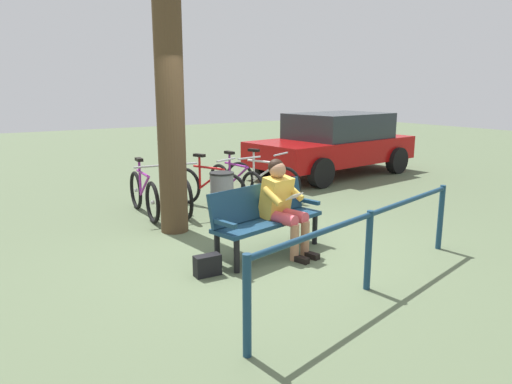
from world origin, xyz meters
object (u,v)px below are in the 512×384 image
bicycle_red (236,184)px  bicycle_silver (262,180)px  tree_trunk (171,117)px  bicycle_purple (177,191)px  bench (265,214)px  bicycle_green (208,187)px  person_reading (282,202)px  litter_bin (222,197)px  bicycle_black (144,194)px  handbag (207,265)px  parked_car (335,143)px

bicycle_red → bicycle_silver: bearing=90.2°
tree_trunk → bicycle_purple: bearing=-116.1°
bench → bicycle_purple: bearing=-100.0°
bench → bicycle_green: bearing=-113.4°
person_reading → bicycle_silver: size_ratio=0.77×
litter_bin → bicycle_purple: bicycle_purple is taller
bicycle_black → bicycle_purple: bearing=87.8°
litter_bin → bicycle_green: 0.94m
handbag → bicycle_purple: bearing=-107.7°
tree_trunk → bicycle_red: size_ratio=1.99×
parked_car → person_reading: bearing=34.8°
handbag → bicycle_red: size_ratio=0.18×
bicycle_red → bicycle_green: size_ratio=1.06×
tree_trunk → bicycle_green: size_ratio=2.12×
bicycle_red → tree_trunk: bearing=-64.0°
handbag → tree_trunk: (-0.40, -1.79, 1.55)m
handbag → bicycle_green: size_ratio=0.19×
bicycle_red → bicycle_green: bearing=-94.9°
handbag → bicycle_purple: size_ratio=0.18×
bicycle_purple → person_reading: bearing=13.6°
litter_bin → bicycle_purple: 0.99m
bench → handbag: (0.97, 0.29, -0.39)m
bicycle_purple → bicycle_black: 0.56m
litter_bin → bicycle_red: bearing=-131.2°
person_reading → litter_bin: 1.74m
person_reading → bicycle_silver: person_reading is taller
parked_car → bicycle_red: bearing=12.9°
bench → parked_car: bearing=-152.9°
bicycle_green → bicycle_purple: (0.59, -0.01, 0.00)m
litter_bin → bicycle_green: (-0.23, -0.91, -0.03)m
bicycle_purple → parked_car: 4.85m
handbag → bicycle_black: bicycle_black is taller
bicycle_silver → bicycle_black: same height
person_reading → litter_bin: person_reading is taller
parked_car → tree_trunk: bearing=16.9°
bench → bicycle_black: (0.64, -2.58, -0.15)m
bench → bicycle_purple: (0.08, -2.50, -0.15)m
tree_trunk → bicycle_green: tree_trunk is taller
person_reading → bicycle_red: (-0.89, -2.62, -0.31)m
handbag → bicycle_purple: bicycle_purple is taller
bench → bicycle_green: 2.55m
bicycle_purple → handbag: bearing=-9.8°
bicycle_green → bicycle_silver: bearing=70.5°
litter_bin → bicycle_silver: size_ratio=0.50×
bicycle_purple → bench: bearing=9.8°
tree_trunk → parked_car: bearing=-156.8°
bicycle_black → parked_car: bearing=107.7°
bicycle_red → bicycle_black: (1.71, -0.09, 0.00)m
person_reading → bicycle_black: (0.82, -2.71, -0.31)m
bicycle_silver → bicycle_red: (0.62, 0.06, 0.00)m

